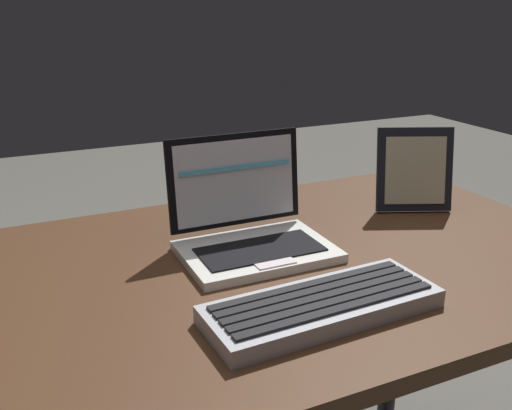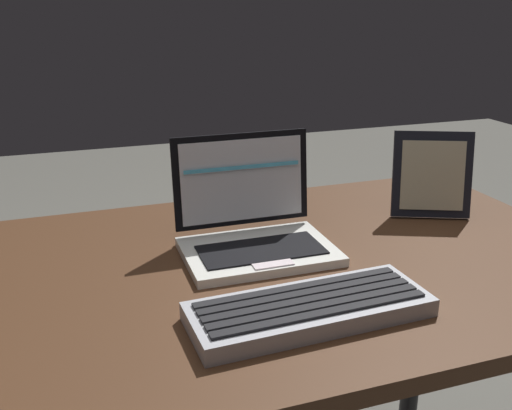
# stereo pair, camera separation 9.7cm
# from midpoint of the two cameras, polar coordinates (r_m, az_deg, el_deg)

# --- Properties ---
(desk) EXTENTS (1.38, 0.73, 0.75)m
(desk) POSITION_cam_midpoint_polar(r_m,az_deg,el_deg) (1.03, -0.65, -10.95)
(desk) COLOR #4C2E1A
(desk) RESTS_ON ground
(laptop_front) EXTENTS (0.27, 0.21, 0.20)m
(laptop_front) POSITION_cam_midpoint_polar(r_m,az_deg,el_deg) (1.05, 2.40, -2.38)
(laptop_front) COLOR silver
(laptop_front) RESTS_ON desk
(external_keyboard) EXTENTS (0.35, 0.14, 0.03)m
(external_keyboard) POSITION_cam_midpoint_polar(r_m,az_deg,el_deg) (0.85, 8.61, -10.10)
(external_keyboard) COLOR #B1B2B9
(external_keyboard) RESTS_ON desk
(photo_frame) EXTENTS (0.17, 0.11, 0.18)m
(photo_frame) POSITION_cam_midpoint_polar(r_m,az_deg,el_deg) (1.26, 19.01, 2.75)
(photo_frame) COLOR black
(photo_frame) RESTS_ON desk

